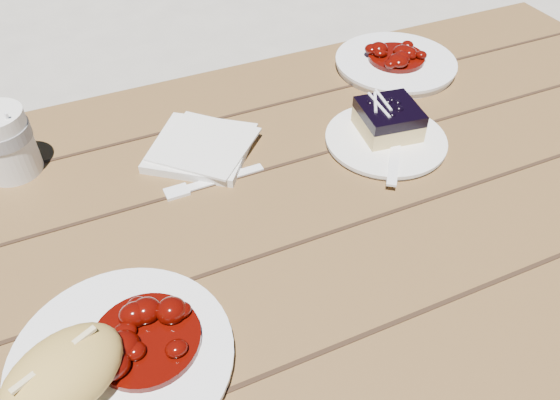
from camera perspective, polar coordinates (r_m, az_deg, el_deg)
name	(u,v)px	position (r m, az deg, el deg)	size (l,w,h in m)	color
picnic_table	(172,313)	(0.88, -11.22, -11.49)	(2.00, 1.55, 0.75)	brown
main_plate	(122,360)	(0.65, -16.14, -15.74)	(0.24, 0.24, 0.02)	white
goulash_stew	(144,332)	(0.63, -14.05, -13.22)	(0.12, 0.12, 0.04)	#4E0702
bread_roll	(63,374)	(0.61, -21.72, -16.58)	(0.13, 0.09, 0.07)	tan
dessert_plate	(386,140)	(0.92, 10.97, 6.14)	(0.19, 0.19, 0.01)	white
blueberry_cake	(388,119)	(0.91, 11.26, 8.32)	(0.10, 0.10, 0.05)	#E2C77B
fork_dessert	(394,159)	(0.87, 11.85, 4.19)	(0.03, 0.16, 0.01)	white
coffee_cup	(4,143)	(0.91, -26.86, 5.35)	(0.08, 0.08, 0.10)	white
napkin_stack	(201,148)	(0.89, -8.23, 5.44)	(0.15, 0.15, 0.01)	white
fork_table	(224,178)	(0.83, -5.85, 2.32)	(0.03, 0.16, 0.01)	white
second_plate	(395,64)	(1.13, 11.96, 13.76)	(0.23, 0.23, 0.02)	white
second_stew	(398,50)	(1.11, 12.18, 15.05)	(0.11, 0.11, 0.04)	#4E0702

